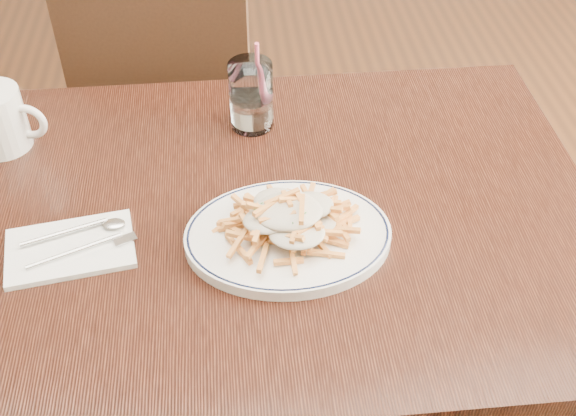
{
  "coord_description": "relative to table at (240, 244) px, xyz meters",
  "views": [
    {
      "loc": [
        -0.0,
        -0.88,
        1.55
      ],
      "look_at": [
        0.08,
        -0.08,
        0.82
      ],
      "focal_mm": 45.0,
      "sensor_mm": 36.0,
      "label": 1
    }
  ],
  "objects": [
    {
      "name": "loaded_fries",
      "position": [
        0.08,
        -0.08,
        0.13
      ],
      "size": [
        0.22,
        0.18,
        0.06
      ],
      "color": "#D98F42",
      "rests_on": "fries_plate"
    },
    {
      "name": "table",
      "position": [
        0.0,
        0.0,
        0.0
      ],
      "size": [
        1.2,
        0.8,
        0.75
      ],
      "color": "black",
      "rests_on": "ground"
    },
    {
      "name": "cutlery",
      "position": [
        -0.26,
        -0.06,
        0.09
      ],
      "size": [
        0.18,
        0.13,
        0.01
      ],
      "color": "silver",
      "rests_on": "napkin"
    },
    {
      "name": "chair_far",
      "position": [
        -0.14,
        0.65,
        -0.16
      ],
      "size": [
        0.47,
        0.47,
        0.9
      ],
      "color": "black",
      "rests_on": "ground"
    },
    {
      "name": "napkin",
      "position": [
        -0.26,
        -0.07,
        0.08
      ],
      "size": [
        0.21,
        0.15,
        0.01
      ],
      "primitive_type": "cube",
      "rotation": [
        0.0,
        0.0,
        0.16
      ],
      "color": "white",
      "rests_on": "table"
    },
    {
      "name": "water_glass",
      "position": [
        0.04,
        0.24,
        0.14
      ],
      "size": [
        0.08,
        0.08,
        0.18
      ],
      "color": "white",
      "rests_on": "table"
    },
    {
      "name": "fries_plate",
      "position": [
        0.08,
        -0.08,
        0.09
      ],
      "size": [
        0.4,
        0.37,
        0.02
      ],
      "color": "white",
      "rests_on": "table"
    }
  ]
}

